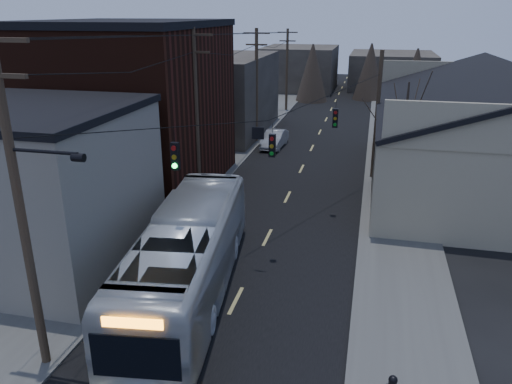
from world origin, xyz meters
TOP-DOWN VIEW (x-y plane):
  - road_surface at (0.00, 30.00)m, footprint 9.00×110.00m
  - sidewalk_left at (-6.50, 30.00)m, footprint 4.00×110.00m
  - sidewalk_right at (6.50, 30.00)m, footprint 4.00×110.00m
  - building_clapboard at (-9.00, 9.00)m, footprint 8.00×8.00m
  - building_brick at (-10.00, 20.00)m, footprint 10.00×12.00m
  - building_left_far at (-9.50, 36.00)m, footprint 9.00×14.00m
  - warehouse at (13.00, 25.00)m, footprint 16.16×20.60m
  - building_far_left at (-6.00, 65.00)m, footprint 10.00×12.00m
  - building_far_right at (7.00, 70.00)m, footprint 12.00×14.00m
  - bare_tree at (6.50, 20.00)m, footprint 0.40×0.40m
  - utility_lines at (-3.11, 24.14)m, footprint 11.24×45.28m
  - bus at (-1.94, 8.02)m, footprint 4.51×12.85m
  - parked_car at (-3.12, 31.53)m, footprint 1.71×4.39m

SIDE VIEW (x-z plane):
  - road_surface at x=0.00m, z-range 0.00..0.02m
  - sidewalk_left at x=-6.50m, z-range 0.00..0.12m
  - sidewalk_right at x=6.50m, z-range 0.00..0.12m
  - parked_car at x=-3.12m, z-range 0.00..1.42m
  - bus at x=-1.94m, z-range 0.00..3.50m
  - building_far_right at x=7.00m, z-range 0.00..5.00m
  - warehouse at x=13.00m, z-range -1.17..6.56m
  - building_far_left at x=-6.00m, z-range 0.00..6.00m
  - building_clapboard at x=-9.00m, z-range 0.00..7.00m
  - building_left_far at x=-9.50m, z-range 0.00..7.00m
  - bare_tree at x=6.50m, z-range 0.00..7.20m
  - utility_lines at x=-3.11m, z-range -0.30..10.20m
  - building_brick at x=-10.00m, z-range 0.00..10.00m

